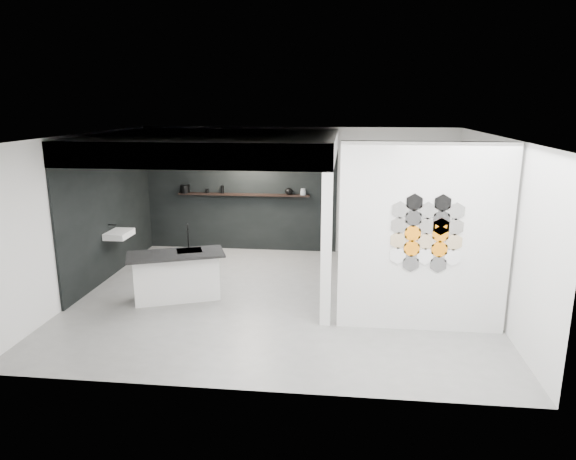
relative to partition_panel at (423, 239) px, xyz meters
The scene contains 17 objects.
floor 2.82m from the partition_panel, 155.80° to the left, with size 7.00×6.00×0.01m, color slate.
partition_panel is the anchor object (origin of this frame).
bay_clad_back 5.31m from the partition_panel, 131.60° to the left, with size 4.40×0.04×2.35m, color black.
bay_clad_left 6.04m from the partition_panel, 160.65° to the left, with size 0.04×4.00×2.35m, color black.
bulkhead 4.21m from the partition_panel, 150.43° to the left, with size 4.40×4.00×0.40m, color silver.
corner_column 1.42m from the partition_panel, behind, with size 0.16×0.16×2.35m, color silver.
fascia_beam 3.71m from the partition_panel, behind, with size 4.40×0.16×0.40m, color silver.
wall_basin 5.78m from the partition_panel, 161.77° to the left, with size 0.40×0.60×0.12m, color silver.
display_shelf 5.17m from the partition_panel, 131.55° to the left, with size 3.00×0.15×0.04m, color black.
kitchen_island 4.17m from the partition_panel, 169.49° to the left, with size 1.75×1.24×1.29m.
stockpot 6.14m from the partition_panel, 141.01° to the left, with size 0.21×0.21×0.17m, color black.
kettle 4.54m from the partition_panel, 121.73° to the left, with size 0.18×0.18×0.15m, color black.
glass_bowl 4.39m from the partition_panel, 118.23° to the left, with size 0.12×0.12×0.09m, color gray.
glass_vase 4.39m from the partition_panel, 118.23° to the left, with size 0.10×0.10×0.14m, color gray.
bottle_dark 5.50m from the partition_panel, 135.30° to the left, with size 0.07×0.07×0.18m, color black.
utensil_cup 5.76m from the partition_panel, 137.81° to the left, with size 0.07×0.07×0.09m, color black.
hex_tile_cluster 0.14m from the partition_panel, 68.73° to the right, with size 1.04×0.02×1.16m.
Camera 1 is at (1.07, -8.36, 3.33)m, focal length 32.00 mm.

